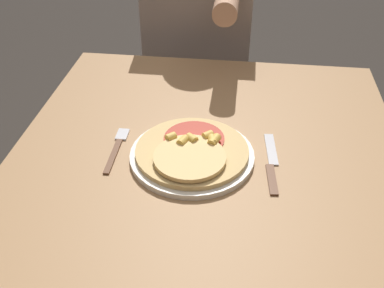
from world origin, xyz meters
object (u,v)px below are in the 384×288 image
at_px(pizza, 192,151).
at_px(knife, 271,163).
at_px(fork, 117,147).
at_px(dining_table, 206,190).
at_px(plate, 192,155).
at_px(person_diner, 199,25).

relative_size(pizza, knife, 1.18).
bearing_deg(fork, dining_table, 1.36).
distance_m(dining_table, plate, 0.13).
relative_size(fork, knife, 0.79).
bearing_deg(plate, dining_table, 33.52).
bearing_deg(plate, knife, -0.35).
bearing_deg(person_diner, pizza, -84.70).
height_order(pizza, person_diner, person_diner).
height_order(dining_table, pizza, pizza).
distance_m(dining_table, pizza, 0.15).
bearing_deg(knife, plate, 179.65).
height_order(dining_table, knife, knife).
relative_size(dining_table, pizza, 3.78).
bearing_deg(pizza, plate, 95.59).
distance_m(plate, knife, 0.18).
bearing_deg(pizza, knife, 1.52).
distance_m(pizza, person_diner, 0.79).
xyz_separation_m(fork, knife, (0.37, -0.02, 0.00)).
bearing_deg(knife, person_diner, 108.13).
xyz_separation_m(dining_table, plate, (-0.03, -0.02, 0.12)).
xyz_separation_m(knife, person_diner, (-0.25, 0.78, 0.01)).
xyz_separation_m(dining_table, pizza, (-0.03, -0.03, 0.14)).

